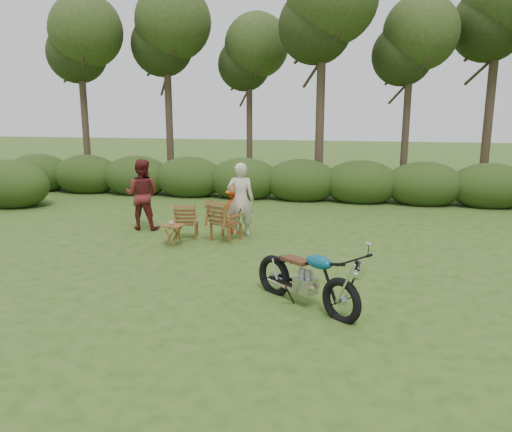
% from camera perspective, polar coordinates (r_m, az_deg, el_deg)
% --- Properties ---
extents(ground, '(80.00, 80.00, 0.00)m').
position_cam_1_polar(ground, '(8.60, -1.76, -8.82)').
color(ground, '#2C4818').
rests_on(ground, ground).
extents(tree_line, '(22.52, 11.62, 8.14)m').
position_cam_1_polar(tree_line, '(17.60, 7.35, 14.55)').
color(tree_line, '#34271C').
rests_on(tree_line, ground).
extents(motorcycle, '(2.12, 1.90, 1.18)m').
position_cam_1_polar(motorcycle, '(8.15, 5.62, -10.10)').
color(motorcycle, '#0D7FB2').
rests_on(motorcycle, ground).
extents(lawn_chair_right, '(0.89, 0.89, 0.99)m').
position_cam_1_polar(lawn_chair_right, '(11.94, -3.43, -2.74)').
color(lawn_chair_right, '#5A3316').
rests_on(lawn_chair_right, ground).
extents(lawn_chair_left, '(0.69, 0.69, 0.85)m').
position_cam_1_polar(lawn_chair_left, '(12.26, -7.87, -2.44)').
color(lawn_chair_left, brown).
rests_on(lawn_chair_left, ground).
extents(side_table, '(0.54, 0.48, 0.49)m').
position_cam_1_polar(side_table, '(11.52, -9.44, -2.19)').
color(side_table, brown).
rests_on(side_table, ground).
extents(cup, '(0.13, 0.13, 0.09)m').
position_cam_1_polar(cup, '(11.46, -9.68, -0.78)').
color(cup, beige).
rests_on(cup, side_table).
extents(adult_a, '(0.70, 0.50, 1.81)m').
position_cam_1_polar(adult_a, '(12.32, -1.74, -2.25)').
color(adult_a, beige).
rests_on(adult_a, ground).
extents(adult_b, '(0.93, 0.75, 1.82)m').
position_cam_1_polar(adult_b, '(13.31, -12.71, -1.44)').
color(adult_b, maroon).
rests_on(adult_b, ground).
extents(child, '(0.86, 0.61, 1.20)m').
position_cam_1_polar(child, '(12.59, -2.45, -1.94)').
color(child, '#F34E16').
rests_on(child, ground).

